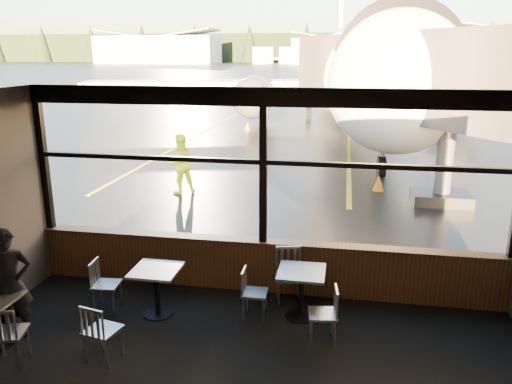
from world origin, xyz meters
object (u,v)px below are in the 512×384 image
(cafe_table_mid, at_px, (157,292))
(cone_nose, at_px, (378,183))
(chair_left_s, at_px, (8,334))
(chair_near_w, at_px, (255,293))
(chair_near_e, at_px, (323,315))
(cafe_table_near, at_px, (301,294))
(chair_mid_w, at_px, (106,285))
(jet_bridge, at_px, (438,116))
(airliner, at_px, (356,18))
(ground_crew, at_px, (180,164))
(cone_wing, at_px, (247,127))
(chair_mid_s, at_px, (103,331))
(passenger, at_px, (10,285))
(chair_near_n, at_px, (289,277))

(cafe_table_mid, distance_m, cone_nose, 9.08)
(chair_left_s, bearing_deg, chair_near_w, 16.63)
(cafe_table_mid, height_order, chair_near_e, chair_near_e)
(cafe_table_near, bearing_deg, chair_near_e, -59.53)
(cafe_table_mid, height_order, chair_mid_w, chair_mid_w)
(cafe_table_mid, bearing_deg, jet_bridge, 52.41)
(jet_bridge, relative_size, chair_left_s, 12.53)
(airliner, height_order, ground_crew, airliner)
(cone_wing, bearing_deg, chair_mid_s, -84.29)
(chair_mid_w, xyz_separation_m, cone_wing, (-1.48, 19.34, -0.21))
(chair_near_e, distance_m, chair_mid_w, 3.48)
(chair_near_e, height_order, passenger, passenger)
(chair_near_e, xyz_separation_m, chair_left_s, (-4.05, -1.29, 0.03))
(ground_crew, xyz_separation_m, cone_wing, (-0.42, 12.42, -0.66))
(cafe_table_near, distance_m, chair_mid_s, 2.97)
(cone_nose, bearing_deg, passenger, -121.80)
(airliner, height_order, cone_wing, airliner)
(chair_left_s, bearing_deg, ground_crew, 78.75)
(chair_left_s, xyz_separation_m, passenger, (-0.37, 0.62, 0.38))
(chair_near_w, height_order, chair_left_s, chair_left_s)
(chair_near_e, bearing_deg, cafe_table_mid, 76.47)
(ground_crew, height_order, cone_wing, ground_crew)
(airliner, xyz_separation_m, chair_mid_s, (-3.38, -24.25, -5.43))
(cafe_table_near, bearing_deg, cone_wing, 103.51)
(chair_mid_w, distance_m, chair_left_s, 1.72)
(jet_bridge, bearing_deg, cone_wing, 120.30)
(airliner, bearing_deg, chair_near_e, -95.56)
(ground_crew, bearing_deg, cafe_table_mid, 72.13)
(chair_near_w, relative_size, cone_nose, 1.69)
(chair_mid_s, distance_m, cone_wing, 20.74)
(chair_near_e, relative_size, ground_crew, 0.48)
(chair_near_e, distance_m, cone_nose, 8.61)
(cafe_table_near, xyz_separation_m, ground_crew, (-4.16, 6.62, 0.48))
(cone_nose, bearing_deg, chair_left_s, -118.49)
(chair_mid_s, relative_size, cone_nose, 1.82)
(airliner, xyz_separation_m, chair_mid_w, (-3.97, -22.95, -5.44))
(cafe_table_near, xyz_separation_m, passenger, (-4.06, -1.28, 0.43))
(cone_wing, bearing_deg, ground_crew, -88.07)
(chair_near_w, bearing_deg, chair_mid_s, -51.12)
(cafe_table_near, distance_m, passenger, 4.28)
(cafe_table_mid, height_order, cone_wing, cafe_table_mid)
(cafe_table_mid, relative_size, passenger, 0.47)
(airliner, xyz_separation_m, passenger, (-4.92, -23.94, -5.03))
(chair_near_e, xyz_separation_m, cone_nose, (1.27, 8.51, -0.18))
(chair_near_e, height_order, chair_near_n, chair_near_n)
(cone_nose, bearing_deg, chair_mid_s, -113.59)
(airliner, xyz_separation_m, chair_near_e, (-0.50, -23.28, -5.44))
(chair_near_w, relative_size, chair_near_n, 0.85)
(airliner, relative_size, chair_near_n, 40.55)
(passenger, bearing_deg, chair_near_e, -26.48)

